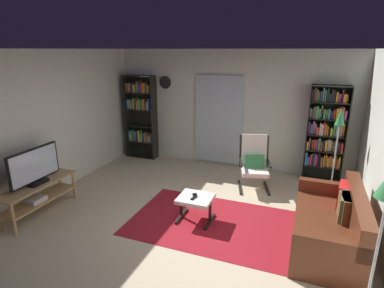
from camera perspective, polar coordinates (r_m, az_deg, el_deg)
ground_plane at (r=4.88m, az=-2.35°, el=-15.02°), size 7.02×7.02×0.00m
wall_back at (r=7.01m, az=6.96°, el=6.31°), size 5.60×0.06×2.60m
wall_left at (r=5.92m, az=-27.32°, el=2.52°), size 0.06×6.00×2.60m
glass_door_panel at (r=7.06m, az=4.85°, el=4.38°), size 1.10×0.01×2.00m
area_rug at (r=5.00m, az=3.40°, el=-14.16°), size 2.45×1.66×0.01m
tv_stand at (r=5.66m, az=-26.42°, el=-8.23°), size 0.41×1.34×0.53m
television at (r=5.50m, az=-26.94°, el=-3.83°), size 0.20×0.94×0.59m
bookshelf_near_tv at (r=7.66m, az=-9.37°, el=5.63°), size 0.75×0.30×2.01m
bookshelf_near_sofa at (r=6.67m, az=23.34°, el=1.98°), size 0.73×0.30×1.94m
leather_sofa at (r=4.75m, az=24.34°, el=-13.44°), size 0.84×1.77×0.80m
lounge_armchair at (r=6.09m, az=11.37°, el=-3.05°), size 0.72×0.78×1.02m
ottoman at (r=4.90m, az=0.64°, el=-10.42°), size 0.52×0.48×0.40m
tv_remote at (r=4.82m, az=0.34°, el=-9.85°), size 0.07×0.15×0.02m
cell_phone at (r=4.90m, az=0.52°, el=-9.40°), size 0.12×0.16×0.01m
floor_lamp_by_shelf at (r=6.03m, az=25.40°, el=2.68°), size 0.22×0.22×1.62m
wall_clock at (r=7.39m, az=-4.93°, el=11.22°), size 0.29×0.03×0.29m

